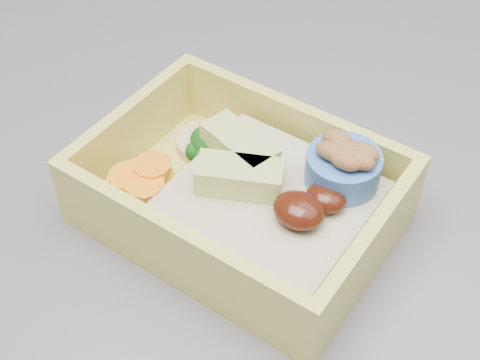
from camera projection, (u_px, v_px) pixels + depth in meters
The scene contains 1 object.
bento_box at pixel (249, 195), 0.46m from camera, with size 0.21×0.16×0.07m.
Camera 1 is at (0.25, -0.32, 1.28)m, focal length 50.00 mm.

